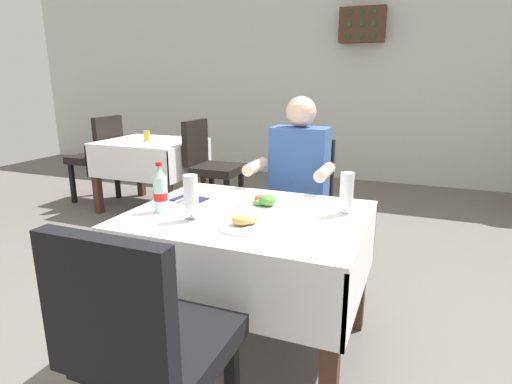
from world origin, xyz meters
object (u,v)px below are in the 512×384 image
(background_chair_left, at_px, (99,153))
(main_dining_table, at_px, (249,245))
(seated_diner_far, at_px, (297,184))
(cola_bottle_primary, at_px, (160,191))
(background_dining_table, at_px, (151,158))
(beer_glass_left, at_px, (347,192))
(beer_glass_middle, at_px, (191,197))
(wall_bottle_rack, at_px, (362,25))
(chair_near_camera_side, at_px, (147,343))
(background_chair_right, at_px, (210,162))
(background_table_tumbler, at_px, (147,136))
(plate_far_diner, at_px, (263,202))
(chair_far_diner_seat, at_px, (296,203))
(plate_near_camera, at_px, (245,224))
(napkin_cutlery_set, at_px, (189,199))

(background_chair_left, bearing_deg, main_dining_table, -35.66)
(seated_diner_far, distance_m, cola_bottle_primary, 0.97)
(seated_diner_far, height_order, background_dining_table, seated_diner_far)
(beer_glass_left, height_order, beer_glass_middle, beer_glass_middle)
(beer_glass_left, xyz_separation_m, beer_glass_middle, (-0.64, -0.35, 0.00))
(cola_bottle_primary, bearing_deg, beer_glass_middle, -15.54)
(beer_glass_middle, xyz_separation_m, background_chair_left, (-2.40, 2.06, -0.29))
(background_chair_left, relative_size, wall_bottle_rack, 1.73)
(chair_near_camera_side, bearing_deg, background_dining_table, 125.16)
(background_chair_right, bearing_deg, beer_glass_left, -46.26)
(background_chair_right, xyz_separation_m, background_table_tumbler, (-0.71, -0.03, 0.24))
(main_dining_table, bearing_deg, beer_glass_middle, -135.83)
(main_dining_table, relative_size, background_table_tumbler, 10.19)
(chair_near_camera_side, distance_m, background_table_tumbler, 3.29)
(seated_diner_far, relative_size, beer_glass_left, 6.14)
(main_dining_table, relative_size, plate_far_diner, 4.74)
(beer_glass_middle, bearing_deg, plate_far_diner, 54.97)
(chair_far_diner_seat, height_order, background_dining_table, chair_far_diner_seat)
(plate_near_camera, bearing_deg, background_dining_table, 133.65)
(beer_glass_middle, xyz_separation_m, background_chair_right, (-1.00, 2.06, -0.29))
(napkin_cutlery_set, relative_size, background_chair_right, 0.20)
(background_chair_left, bearing_deg, cola_bottle_primary, -42.35)
(main_dining_table, relative_size, wall_bottle_rack, 2.00)
(beer_glass_left, relative_size, background_table_tumbler, 1.87)
(background_chair_left, bearing_deg, napkin_cutlery_set, -38.67)
(background_chair_right, bearing_deg, napkin_cutlery_set, -65.23)
(beer_glass_left, distance_m, background_chair_right, 2.39)
(cola_bottle_primary, bearing_deg, seated_diner_far, 63.30)
(background_dining_table, bearing_deg, beer_glass_left, -36.21)
(main_dining_table, xyz_separation_m, plate_far_diner, (0.03, 0.13, 0.19))
(chair_far_diner_seat, xyz_separation_m, chair_near_camera_side, (-0.00, -1.67, 0.00))
(background_dining_table, bearing_deg, beer_glass_middle, -50.46)
(plate_near_camera, relative_size, background_table_tumbler, 2.16)
(napkin_cutlery_set, bearing_deg, background_chair_right, 114.77)
(wall_bottle_rack, bearing_deg, plate_near_camera, -87.91)
(seated_diner_far, bearing_deg, main_dining_table, -92.45)
(napkin_cutlery_set, height_order, wall_bottle_rack, wall_bottle_rack)
(seated_diner_far, height_order, plate_far_diner, seated_diner_far)
(chair_far_diner_seat, height_order, plate_far_diner, chair_far_diner_seat)
(background_dining_table, relative_size, background_table_tumbler, 8.97)
(plate_far_diner, relative_size, beer_glass_middle, 1.11)
(seated_diner_far, relative_size, plate_near_camera, 5.30)
(cola_bottle_primary, bearing_deg, background_chair_right, 111.71)
(chair_near_camera_side, distance_m, beer_glass_left, 1.12)
(seated_diner_far, xyz_separation_m, plate_far_diner, (-0.00, -0.60, 0.05))
(beer_glass_left, relative_size, background_chair_left, 0.21)
(background_chair_left, bearing_deg, chair_far_diner_seat, -21.68)
(beer_glass_left, height_order, background_dining_table, beer_glass_left)
(chair_far_diner_seat, bearing_deg, seated_diner_far, -74.13)
(cola_bottle_primary, distance_m, background_chair_left, 2.99)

